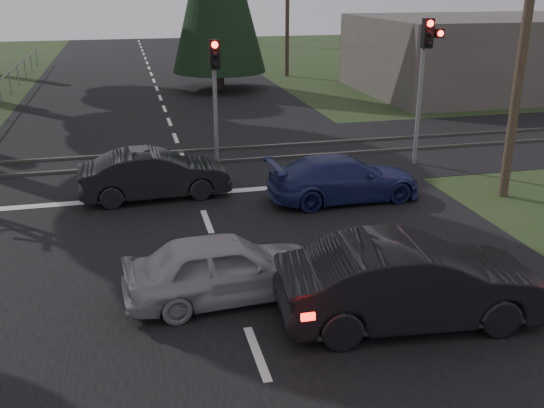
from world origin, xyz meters
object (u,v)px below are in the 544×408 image
object	(u,v)px
utility_pole_near	(526,24)
silver_car	(225,268)
blue_sedan	(344,178)
traffic_signal_right	(426,64)
dark_hatchback	(411,282)
dark_car_far	(155,175)
traffic_signal_center	(215,82)

from	to	relation	value
utility_pole_near	silver_car	distance (m)	10.42
blue_sedan	traffic_signal_right	bearing A→B (deg)	-54.93
dark_hatchback	utility_pole_near	bearing A→B (deg)	-39.74
utility_pole_near	dark_car_far	bearing A→B (deg)	167.23
traffic_signal_right	silver_car	distance (m)	11.12
dark_hatchback	blue_sedan	size ratio (longest dim) A/B	1.10
utility_pole_near	dark_car_far	xyz separation A→B (m)	(-9.65, 2.19, -4.05)
blue_sedan	dark_car_far	world-z (taller)	dark_car_far
dark_car_far	traffic_signal_right	bearing A→B (deg)	-85.23
utility_pole_near	dark_car_far	size ratio (longest dim) A/B	2.18
dark_car_far	dark_hatchback	bearing A→B (deg)	-156.45
utility_pole_near	blue_sedan	size ratio (longest dim) A/B	2.10
traffic_signal_center	blue_sedan	xyz separation A→B (m)	(2.95, -3.91, -2.18)
traffic_signal_center	blue_sedan	size ratio (longest dim) A/B	0.95
traffic_signal_right	traffic_signal_center	bearing A→B (deg)	169.59
utility_pole_near	dark_car_far	world-z (taller)	utility_pole_near
blue_sedan	dark_car_far	xyz separation A→B (m)	(-5.10, 1.42, 0.06)
dark_hatchback	dark_car_far	distance (m)	8.81
traffic_signal_center	blue_sedan	bearing A→B (deg)	-53.01
traffic_signal_right	dark_hatchback	distance (m)	10.56
traffic_signal_center	dark_hatchback	size ratio (longest dim) A/B	0.87
utility_pole_near	blue_sedan	bearing A→B (deg)	170.46
dark_hatchback	blue_sedan	bearing A→B (deg)	-4.36
blue_sedan	dark_car_far	bearing A→B (deg)	72.53
traffic_signal_right	silver_car	bearing A→B (deg)	-135.88
silver_car	blue_sedan	bearing A→B (deg)	-44.83
dark_car_far	traffic_signal_center	bearing A→B (deg)	-44.51
traffic_signal_right	traffic_signal_center	xyz separation A→B (m)	(-6.55, 1.20, -0.51)
dark_hatchback	dark_car_far	xyz separation A→B (m)	(-4.02, 7.83, -0.10)
silver_car	dark_car_far	world-z (taller)	dark_car_far
traffic_signal_right	utility_pole_near	world-z (taller)	utility_pole_near
traffic_signal_center	dark_hatchback	world-z (taller)	traffic_signal_center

